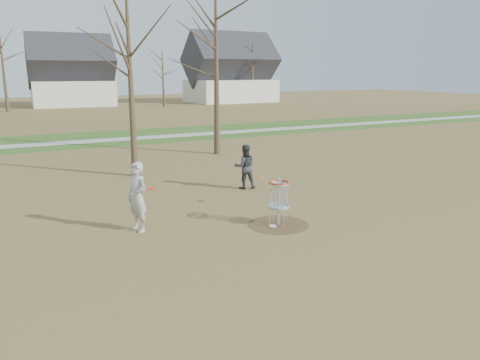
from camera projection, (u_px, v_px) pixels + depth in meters
name	position (u px, v px, depth m)	size (l,w,h in m)	color
ground	(278.00, 225.00, 13.82)	(160.00, 160.00, 0.00)	brown
green_band	(116.00, 138.00, 32.00)	(160.00, 8.00, 0.01)	#2D5119
footpath	(120.00, 139.00, 31.13)	(160.00, 1.50, 0.01)	#9E9E99
dirt_circle	(278.00, 224.00, 13.82)	(1.80, 1.80, 0.01)	#47331E
player_standing	(137.00, 197.00, 13.06)	(0.72, 0.48, 1.99)	#AAAAAA
player_throwing	(245.00, 167.00, 17.92)	(0.83, 0.65, 1.71)	#34353A
disc_grounded	(273.00, 226.00, 13.64)	(0.22, 0.22, 0.02)	white
discs_in_play	(213.00, 182.00, 14.21)	(4.08, 1.00, 0.27)	orange
disc_golf_basket	(279.00, 195.00, 13.61)	(0.64, 0.64, 1.35)	#9EA3AD
bare_trees	(96.00, 61.00, 44.38)	(52.62, 44.98, 9.00)	#382B1E
houses_row	(92.00, 79.00, 60.45)	(56.51, 10.01, 7.26)	silver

